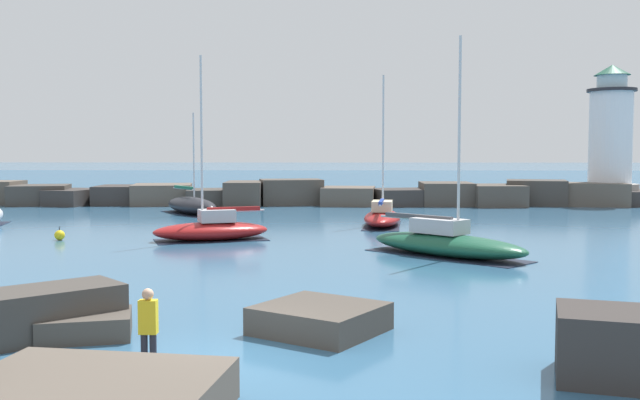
# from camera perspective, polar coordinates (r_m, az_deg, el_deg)

# --- Properties ---
(ground_plane) EXTENTS (600.00, 600.00, 0.00)m
(ground_plane) POSITION_cam_1_polar(r_m,az_deg,el_deg) (15.95, -7.48, -12.63)
(ground_plane) COLOR #336084
(open_sea_beyond) EXTENTS (400.00, 116.00, 0.01)m
(open_sea_beyond) POSITION_cam_1_polar(r_m,az_deg,el_deg) (120.92, 0.51, 1.70)
(open_sea_beyond) COLOR #235175
(open_sea_beyond) RESTS_ON ground
(breakwater_jetty) EXTENTS (58.88, 7.05, 2.19)m
(breakwater_jetty) POSITION_cam_1_polar(r_m,az_deg,el_deg) (61.04, 0.13, 0.43)
(breakwater_jetty) COLOR brown
(breakwater_jetty) RESTS_ON ground
(lighthouse) EXTENTS (4.80, 4.80, 12.00)m
(lighthouse) POSITION_cam_1_polar(r_m,az_deg,el_deg) (66.44, 22.21, 4.07)
(lighthouse) COLOR gray
(lighthouse) RESTS_ON ground
(foreground_rocks) EXTENTS (15.90, 9.95, 1.40)m
(foreground_rocks) POSITION_cam_1_polar(r_m,az_deg,el_deg) (14.97, -9.89, -11.71)
(foreground_rocks) COLOR #4C443D
(foreground_rocks) RESTS_ON ground
(sailboat_moored_0) EXTENTS (2.89, 7.05, 9.27)m
(sailboat_moored_0) POSITION_cam_1_polar(r_m,az_deg,el_deg) (44.01, 5.01, -1.32)
(sailboat_moored_0) COLOR maroon
(sailboat_moored_0) RESTS_ON ground
(sailboat_moored_3) EXTENTS (7.30, 7.09, 9.42)m
(sailboat_moored_3) POSITION_cam_1_polar(r_m,az_deg,el_deg) (31.54, 10.02, -3.37)
(sailboat_moored_3) COLOR #195138
(sailboat_moored_3) RESTS_ON ground
(sailboat_moored_4) EXTENTS (6.39, 4.35, 9.39)m
(sailboat_moored_4) POSITION_cam_1_polar(r_m,az_deg,el_deg) (37.02, -8.65, -2.30)
(sailboat_moored_4) COLOR maroon
(sailboat_moored_4) RESTS_ON ground
(sailboat_moored_5) EXTENTS (5.95, 7.29, 7.36)m
(sailboat_moored_5) POSITION_cam_1_polar(r_m,az_deg,el_deg) (53.00, -10.25, -0.42)
(sailboat_moored_5) COLOR black
(sailboat_moored_5) RESTS_ON ground
(mooring_buoy_orange_near) EXTENTS (0.52, 0.52, 0.72)m
(mooring_buoy_orange_near) POSITION_cam_1_polar(r_m,az_deg,el_deg) (38.95, -20.11, -2.66)
(mooring_buoy_orange_near) COLOR yellow
(mooring_buoy_orange_near) RESTS_ON ground
(person_on_rocks) EXTENTS (0.36, 0.23, 1.79)m
(person_on_rocks) POSITION_cam_1_polar(r_m,az_deg,el_deg) (14.94, -13.57, -9.83)
(person_on_rocks) COLOR #282833
(person_on_rocks) RESTS_ON ground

